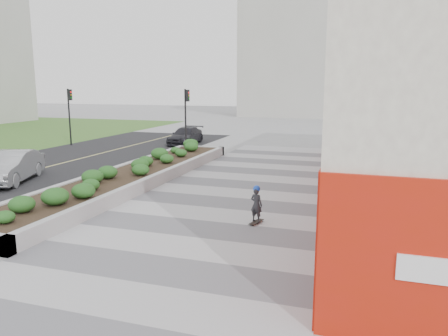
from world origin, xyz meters
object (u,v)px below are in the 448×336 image
(car_dark, at_px, (186,136))
(traffic_signal_far, at_px, (70,108))
(planter, at_px, (132,174))
(traffic_signal_near, at_px, (186,110))
(car_silver, at_px, (11,167))
(skateboarder, at_px, (256,204))

(car_dark, bearing_deg, traffic_signal_far, -160.88)
(planter, bearing_deg, car_dark, 102.76)
(traffic_signal_near, distance_m, car_silver, 12.84)
(car_silver, bearing_deg, traffic_signal_far, 95.17)
(traffic_signal_near, xyz_separation_m, car_dark, (-1.27, 2.74, -2.12))
(traffic_signal_near, distance_m, skateboarder, 17.15)
(car_silver, bearing_deg, planter, -3.47)
(skateboarder, relative_size, car_silver, 0.29)
(skateboarder, bearing_deg, traffic_signal_near, 134.92)
(traffic_signal_near, bearing_deg, traffic_signal_far, -176.89)
(traffic_signal_far, xyz_separation_m, car_dark, (7.93, 3.24, -2.12))
(planter, distance_m, traffic_signal_far, 15.00)
(traffic_signal_far, distance_m, car_silver, 13.03)
(skateboarder, xyz_separation_m, car_dark, (-9.94, 17.39, -0.02))
(traffic_signal_near, bearing_deg, planter, -80.65)
(planter, relative_size, car_silver, 4.10)
(car_silver, relative_size, car_dark, 1.00)
(planter, xyz_separation_m, skateboarder, (6.94, -4.14, 0.24))
(traffic_signal_far, distance_m, car_dark, 8.83)
(traffic_signal_near, relative_size, skateboarder, 3.26)
(planter, distance_m, skateboarder, 8.09)
(skateboarder, height_order, car_dark, skateboarder)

